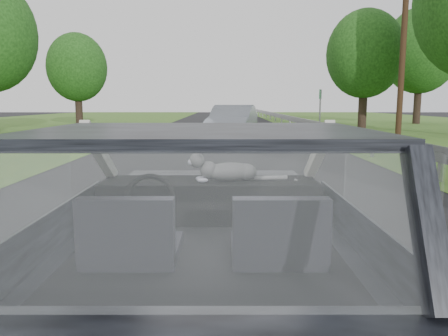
{
  "coord_description": "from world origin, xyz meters",
  "views": [
    {
      "loc": [
        0.1,
        -2.57,
        1.57
      ],
      "look_at": [
        0.11,
        0.55,
        1.1
      ],
      "focal_mm": 35.0,
      "sensor_mm": 36.0,
      "label": 1
    }
  ],
  "objects_px": {
    "highway_sign": "(320,109)",
    "subject_car": "(207,242)",
    "cat": "(229,170)",
    "other_car": "(233,123)",
    "utility_pole": "(403,50)"
  },
  "relations": [
    {
      "from": "other_car",
      "to": "cat",
      "type": "bearing_deg",
      "value": -81.32
    },
    {
      "from": "highway_sign",
      "to": "subject_car",
      "type": "bearing_deg",
      "value": -85.34
    },
    {
      "from": "other_car",
      "to": "utility_pole",
      "type": "bearing_deg",
      "value": 17.74
    },
    {
      "from": "other_car",
      "to": "highway_sign",
      "type": "distance_m",
      "value": 10.5
    },
    {
      "from": "other_car",
      "to": "utility_pole",
      "type": "height_order",
      "value": "utility_pole"
    },
    {
      "from": "other_car",
      "to": "subject_car",
      "type": "bearing_deg",
      "value": -81.82
    },
    {
      "from": "subject_car",
      "to": "cat",
      "type": "distance_m",
      "value": 0.71
    },
    {
      "from": "cat",
      "to": "other_car",
      "type": "height_order",
      "value": "other_car"
    },
    {
      "from": "cat",
      "to": "utility_pole",
      "type": "xyz_separation_m",
      "value": [
        7.45,
        15.58,
        2.68
      ]
    },
    {
      "from": "cat",
      "to": "highway_sign",
      "type": "relative_size",
      "value": 0.22
    },
    {
      "from": "other_car",
      "to": "utility_pole",
      "type": "xyz_separation_m",
      "value": [
        7.13,
        0.97,
        3.01
      ]
    },
    {
      "from": "cat",
      "to": "other_car",
      "type": "xyz_separation_m",
      "value": [
        0.33,
        14.6,
        -0.34
      ]
    },
    {
      "from": "highway_sign",
      "to": "utility_pole",
      "type": "bearing_deg",
      "value": -59.85
    },
    {
      "from": "subject_car",
      "to": "other_car",
      "type": "distance_m",
      "value": 15.21
    },
    {
      "from": "subject_car",
      "to": "highway_sign",
      "type": "bearing_deg",
      "value": 76.13
    }
  ]
}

